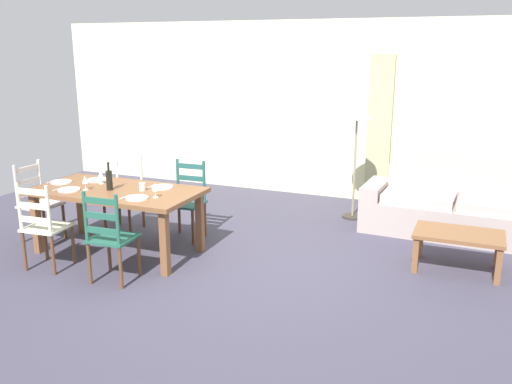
{
  "coord_description": "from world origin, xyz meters",
  "views": [
    {
      "loc": [
        2.16,
        -4.94,
        2.3
      ],
      "look_at": [
        -0.06,
        0.43,
        0.75
      ],
      "focal_mm": 38.28,
      "sensor_mm": 36.0,
      "label": 1
    }
  ],
  "objects_px": {
    "wine_glass_near_right": "(155,187)",
    "couch": "(456,212)",
    "standing_lamp": "(357,116)",
    "wine_bottle": "(109,180)",
    "wine_glass_near_left": "(85,180)",
    "dining_table": "(117,196)",
    "dining_chair_near_left": "(43,226)",
    "dining_chair_far_right": "(187,200)",
    "wine_glass_far_left": "(101,174)",
    "coffee_table": "(459,238)",
    "coffee_cup_primary": "(142,187)",
    "dining_chair_near_right": "(110,237)",
    "dining_chair_head_west": "(37,202)",
    "dining_chair_far_left": "(125,193)"
  },
  "relations": [
    {
      "from": "dining_chair_head_west",
      "to": "standing_lamp",
      "type": "xyz_separation_m",
      "value": [
        3.35,
        2.35,
        0.93
      ]
    },
    {
      "from": "wine_bottle",
      "to": "couch",
      "type": "bearing_deg",
      "value": 31.37
    },
    {
      "from": "wine_glass_near_right",
      "to": "couch",
      "type": "height_order",
      "value": "wine_glass_near_right"
    },
    {
      "from": "dining_chair_far_left",
      "to": "couch",
      "type": "bearing_deg",
      "value": 19.29
    },
    {
      "from": "wine_bottle",
      "to": "wine_glass_near_left",
      "type": "relative_size",
      "value": 1.96
    },
    {
      "from": "standing_lamp",
      "to": "wine_glass_near_right",
      "type": "bearing_deg",
      "value": -123.0
    },
    {
      "from": "wine_glass_far_left",
      "to": "wine_glass_near_left",
      "type": "bearing_deg",
      "value": -86.2
    },
    {
      "from": "dining_chair_far_right",
      "to": "dining_table",
      "type": "bearing_deg",
      "value": -123.27
    },
    {
      "from": "dining_chair_near_left",
      "to": "dining_chair_near_right",
      "type": "distance_m",
      "value": 0.86
    },
    {
      "from": "dining_table",
      "to": "wine_bottle",
      "type": "bearing_deg",
      "value": -126.83
    },
    {
      "from": "dining_table",
      "to": "wine_glass_far_left",
      "type": "relative_size",
      "value": 11.8
    },
    {
      "from": "coffee_cup_primary",
      "to": "wine_glass_near_right",
      "type": "bearing_deg",
      "value": -33.26
    },
    {
      "from": "couch",
      "to": "coffee_table",
      "type": "bearing_deg",
      "value": -86.37
    },
    {
      "from": "coffee_cup_primary",
      "to": "coffee_table",
      "type": "bearing_deg",
      "value": 14.57
    },
    {
      "from": "dining_chair_far_right",
      "to": "couch",
      "type": "height_order",
      "value": "dining_chair_far_right"
    },
    {
      "from": "dining_chair_near_right",
      "to": "wine_glass_near_right",
      "type": "distance_m",
      "value": 0.72
    },
    {
      "from": "dining_chair_near_left",
      "to": "couch",
      "type": "relative_size",
      "value": 0.42
    },
    {
      "from": "dining_chair_head_west",
      "to": "wine_glass_far_left",
      "type": "distance_m",
      "value": 0.94
    },
    {
      "from": "dining_chair_head_west",
      "to": "coffee_cup_primary",
      "type": "height_order",
      "value": "dining_chair_head_west"
    },
    {
      "from": "dining_chair_far_right",
      "to": "wine_bottle",
      "type": "xyz_separation_m",
      "value": [
        -0.53,
        -0.8,
        0.39
      ]
    },
    {
      "from": "wine_bottle",
      "to": "wine_glass_near_left",
      "type": "xyz_separation_m",
      "value": [
        -0.25,
        -0.1,
        -0.01
      ]
    },
    {
      "from": "dining_chair_near_left",
      "to": "dining_chair_far_right",
      "type": "xyz_separation_m",
      "value": [
        0.9,
        1.45,
        0.0
      ]
    },
    {
      "from": "dining_table",
      "to": "couch",
      "type": "relative_size",
      "value": 0.82
    },
    {
      "from": "dining_chair_near_left",
      "to": "wine_glass_far_left",
      "type": "relative_size",
      "value": 5.96
    },
    {
      "from": "couch",
      "to": "wine_glass_far_left",
      "type": "bearing_deg",
      "value": -152.75
    },
    {
      "from": "dining_chair_head_west",
      "to": "standing_lamp",
      "type": "height_order",
      "value": "standing_lamp"
    },
    {
      "from": "wine_glass_near_left",
      "to": "wine_glass_near_right",
      "type": "height_order",
      "value": "same"
    },
    {
      "from": "dining_chair_far_right",
      "to": "wine_glass_near_left",
      "type": "bearing_deg",
      "value": -131.05
    },
    {
      "from": "wine_glass_near_right",
      "to": "coffee_table",
      "type": "xyz_separation_m",
      "value": [
        3.02,
        1.05,
        -0.51
      ]
    },
    {
      "from": "dining_chair_far_right",
      "to": "wine_glass_far_left",
      "type": "bearing_deg",
      "value": -143.3
    },
    {
      "from": "dining_chair_head_west",
      "to": "wine_glass_near_right",
      "type": "relative_size",
      "value": 5.96
    },
    {
      "from": "dining_chair_head_west",
      "to": "wine_bottle",
      "type": "height_order",
      "value": "wine_bottle"
    },
    {
      "from": "couch",
      "to": "wine_glass_near_right",
      "type": "bearing_deg",
      "value": -142.4
    },
    {
      "from": "dining_chair_near_right",
      "to": "wine_glass_near_right",
      "type": "height_order",
      "value": "dining_chair_near_right"
    },
    {
      "from": "coffee_cup_primary",
      "to": "dining_chair_near_left",
      "type": "bearing_deg",
      "value": -133.48
    },
    {
      "from": "wine_glass_far_left",
      "to": "coffee_table",
      "type": "relative_size",
      "value": 0.18
    },
    {
      "from": "dining_table",
      "to": "dining_chair_near_left",
      "type": "distance_m",
      "value": 0.85
    },
    {
      "from": "dining_table",
      "to": "dining_chair_far_right",
      "type": "height_order",
      "value": "dining_chair_far_right"
    },
    {
      "from": "wine_glass_near_left",
      "to": "wine_glass_near_right",
      "type": "xyz_separation_m",
      "value": [
        0.9,
        0.02,
        0.0
      ]
    },
    {
      "from": "dining_table",
      "to": "couch",
      "type": "distance_m",
      "value": 4.16
    },
    {
      "from": "wine_glass_near_right",
      "to": "coffee_cup_primary",
      "type": "distance_m",
      "value": 0.36
    },
    {
      "from": "dining_chair_head_west",
      "to": "wine_glass_near_right",
      "type": "distance_m",
      "value": 1.8
    },
    {
      "from": "dining_table",
      "to": "coffee_table",
      "type": "relative_size",
      "value": 2.11
    },
    {
      "from": "dining_chair_near_right",
      "to": "wine_glass_near_right",
      "type": "relative_size",
      "value": 5.96
    },
    {
      "from": "coffee_table",
      "to": "standing_lamp",
      "type": "distance_m",
      "value": 2.26
    },
    {
      "from": "wine_glass_near_left",
      "to": "coffee_table",
      "type": "relative_size",
      "value": 0.18
    },
    {
      "from": "wine_glass_near_right",
      "to": "standing_lamp",
      "type": "xyz_separation_m",
      "value": [
        1.59,
        2.45,
        0.55
      ]
    },
    {
      "from": "dining_chair_far_left",
      "to": "dining_table",
      "type": "bearing_deg",
      "value": -60.13
    },
    {
      "from": "dining_chair_far_right",
      "to": "dining_chair_far_left",
      "type": "bearing_deg",
      "value": 179.81
    },
    {
      "from": "dining_chair_near_left",
      "to": "dining_chair_far_right",
      "type": "distance_m",
      "value": 1.71
    }
  ]
}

